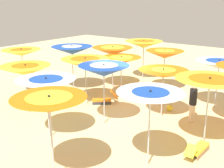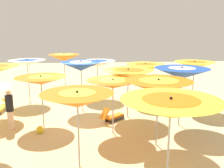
{
  "view_description": "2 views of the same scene",
  "coord_description": "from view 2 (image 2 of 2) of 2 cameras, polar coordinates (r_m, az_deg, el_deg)",
  "views": [
    {
      "loc": [
        -6.89,
        9.77,
        4.86
      ],
      "look_at": [
        0.88,
        -0.57,
        0.97
      ],
      "focal_mm": 45.88,
      "sensor_mm": 36.0,
      "label": 1
    },
    {
      "loc": [
        0.26,
        -10.34,
        3.86
      ],
      "look_at": [
        1.18,
        0.35,
        1.52
      ],
      "focal_mm": 38.99,
      "sensor_mm": 36.0,
      "label": 2
    }
  ],
  "objects": [
    {
      "name": "beach_umbrella_15",
      "position": [
        12.65,
        18.78,
        4.25
      ],
      "size": [
        1.94,
        1.94,
        2.46
      ],
      "color": "#B2B2B7",
      "rests_on": "ground"
    },
    {
      "name": "beach_umbrella_11",
      "position": [
        10.15,
        16.02,
        2.44
      ],
      "size": [
        2.2,
        2.2,
        2.48
      ],
      "color": "#B2B2B7",
      "rests_on": "ground"
    },
    {
      "name": "beach_ball",
      "position": [
        9.94,
        -16.53,
        -10.22
      ],
      "size": [
        0.28,
        0.28,
        0.28
      ],
      "primitive_type": "sphere",
      "color": "yellow",
      "rests_on": "ground"
    },
    {
      "name": "beach_umbrella_10",
      "position": [
        10.8,
        3.8,
        2.27
      ],
      "size": [
        2.24,
        2.24,
        2.26
      ],
      "color": "#B2B2B7",
      "rests_on": "ground"
    },
    {
      "name": "lounger_2",
      "position": [
        13.32,
        10.43,
        -3.9
      ],
      "size": [
        1.08,
        1.16,
        0.52
      ],
      "rotation": [
        0.0,
        0.0,
        8.58
      ],
      "color": "#333338",
      "rests_on": "ground"
    },
    {
      "name": "ground",
      "position": [
        11.05,
        -6.01,
        -8.34
      ],
      "size": [
        40.01,
        40.01,
        0.04
      ],
      "primitive_type": "cube",
      "color": "beige"
    },
    {
      "name": "lounger_0",
      "position": [
        10.73,
        0.22,
        -7.58
      ],
      "size": [
        1.15,
        1.02,
        0.68
      ],
      "rotation": [
        0.0,
        0.0,
        6.97
      ],
      "color": "#333338",
      "rests_on": "ground"
    },
    {
      "name": "beach_umbrella_8",
      "position": [
        13.92,
        -19.26,
        4.73
      ],
      "size": [
        1.94,
        1.94,
        2.41
      ],
      "color": "#B2B2B7",
      "rests_on": "ground"
    },
    {
      "name": "beach_umbrella_13",
      "position": [
        14.04,
        -3.44,
        4.73
      ],
      "size": [
        2.07,
        2.07,
        2.27
      ],
      "color": "#B2B2B7",
      "rests_on": "ground"
    },
    {
      "name": "beach_umbrella_7",
      "position": [
        8.15,
        10.82,
        -0.56
      ],
      "size": [
        2.22,
        2.22,
        2.35
      ],
      "color": "#B2B2B7",
      "rests_on": "ground"
    },
    {
      "name": "lounger_1",
      "position": [
        13.18,
        -24.37,
        -5.0
      ],
      "size": [
        0.39,
        1.34,
        0.53
      ],
      "rotation": [
        0.0,
        0.0,
        4.67
      ],
      "color": "olive",
      "rests_on": "ground"
    },
    {
      "name": "beach_umbrella_9",
      "position": [
        11.91,
        -7.28,
        4.17
      ],
      "size": [
        1.99,
        1.99,
        2.47
      ],
      "color": "#B2B2B7",
      "rests_on": "ground"
    },
    {
      "name": "beach_umbrella_3",
      "position": [
        5.63,
        13.55,
        -5.53
      ],
      "size": [
        2.28,
        2.28,
        2.44
      ],
      "color": "#B2B2B7",
      "rests_on": "ground"
    },
    {
      "name": "beach_umbrella_2",
      "position": [
        6.77,
        -8.12,
        -3.69
      ],
      "size": [
        2.03,
        2.03,
        2.28
      ],
      "color": "#B2B2B7",
      "rests_on": "ground"
    },
    {
      "name": "beach_umbrella_5",
      "position": [
        10.22,
        -16.31,
        0.79
      ],
      "size": [
        2.05,
        2.05,
        2.13
      ],
      "color": "#B2B2B7",
      "rests_on": "ground"
    },
    {
      "name": "beach_umbrella_12",
      "position": [
        15.74,
        -11.18,
        6.11
      ],
      "size": [
        1.98,
        1.98,
        2.49
      ],
      "color": "#B2B2B7",
      "rests_on": "ground"
    },
    {
      "name": "beachgoer_0",
      "position": [
        10.51,
        -22.86,
        -5.42
      ],
      "size": [
        0.3,
        0.3,
        1.61
      ],
      "rotation": [
        0.0,
        0.0,
        2.27
      ],
      "color": "beige",
      "rests_on": "ground"
    },
    {
      "name": "beach_umbrella_14",
      "position": [
        13.34,
        7.77,
        3.79
      ],
      "size": [
        2.14,
        2.14,
        2.19
      ],
      "color": "#B2B2B7",
      "rests_on": "ground"
    },
    {
      "name": "beach_umbrella_6",
      "position": [
        9.04,
        0.23,
        0.02
      ],
      "size": [
        1.97,
        1.97,
        2.16
      ],
      "color": "#B2B2B7",
      "rests_on": "ground"
    }
  ]
}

